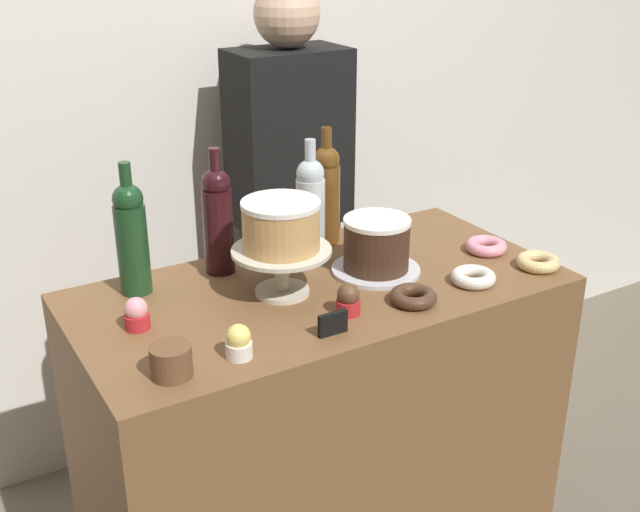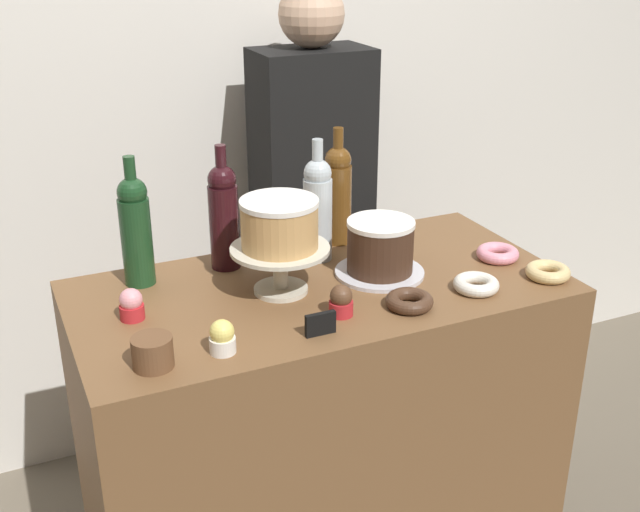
% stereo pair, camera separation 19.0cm
% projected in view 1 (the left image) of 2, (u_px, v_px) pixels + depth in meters
% --- Properties ---
extents(back_wall, '(6.00, 0.05, 2.60)m').
position_uv_depth(back_wall, '(179.00, 76.00, 2.48)').
color(back_wall, silver).
rests_on(back_wall, ground_plane).
extents(display_counter, '(1.21, 0.61, 0.93)m').
position_uv_depth(display_counter, '(320.00, 440.00, 2.12)').
color(display_counter, brown).
rests_on(display_counter, ground_plane).
extents(cake_stand_pedestal, '(0.24, 0.24, 0.12)m').
position_uv_depth(cake_stand_pedestal, '(282.00, 263.00, 1.86)').
color(cake_stand_pedestal, beige).
rests_on(cake_stand_pedestal, display_counter).
extents(white_layer_cake, '(0.19, 0.19, 0.12)m').
position_uv_depth(white_layer_cake, '(281.00, 225.00, 1.82)').
color(white_layer_cake, tan).
rests_on(white_layer_cake, cake_stand_pedestal).
extents(silver_serving_platter, '(0.23, 0.23, 0.01)m').
position_uv_depth(silver_serving_platter, '(376.00, 270.00, 2.01)').
color(silver_serving_platter, silver).
rests_on(silver_serving_platter, display_counter).
extents(chocolate_round_cake, '(0.17, 0.17, 0.13)m').
position_uv_depth(chocolate_round_cake, '(376.00, 244.00, 1.98)').
color(chocolate_round_cake, '#3D2619').
rests_on(chocolate_round_cake, silver_serving_platter).
extents(wine_bottle_clear, '(0.08, 0.08, 0.33)m').
position_uv_depth(wine_bottle_clear, '(310.00, 208.00, 2.03)').
color(wine_bottle_clear, '#B2BCC1').
rests_on(wine_bottle_clear, display_counter).
extents(wine_bottle_amber, '(0.08, 0.08, 0.33)m').
position_uv_depth(wine_bottle_amber, '(326.00, 192.00, 2.14)').
color(wine_bottle_amber, '#5B3814').
rests_on(wine_bottle_amber, display_counter).
extents(wine_bottle_green, '(0.08, 0.08, 0.33)m').
position_uv_depth(wine_bottle_green, '(131.00, 236.00, 1.85)').
color(wine_bottle_green, '#193D1E').
rests_on(wine_bottle_green, display_counter).
extents(wine_bottle_dark_red, '(0.08, 0.08, 0.33)m').
position_uv_depth(wine_bottle_dark_red, '(218.00, 218.00, 1.96)').
color(wine_bottle_dark_red, black).
rests_on(wine_bottle_dark_red, display_counter).
extents(cupcake_chocolate, '(0.06, 0.06, 0.07)m').
position_uv_depth(cupcake_chocolate, '(348.00, 300.00, 1.78)').
color(cupcake_chocolate, red).
rests_on(cupcake_chocolate, display_counter).
extents(cupcake_lemon, '(0.06, 0.06, 0.07)m').
position_uv_depth(cupcake_lemon, '(239.00, 342.00, 1.61)').
color(cupcake_lemon, white).
rests_on(cupcake_lemon, display_counter).
extents(cupcake_strawberry, '(0.06, 0.06, 0.07)m').
position_uv_depth(cupcake_strawberry, '(137.00, 314.00, 1.72)').
color(cupcake_strawberry, red).
rests_on(cupcake_strawberry, display_counter).
extents(donut_sugar, '(0.11, 0.11, 0.03)m').
position_uv_depth(donut_sugar, '(473.00, 277.00, 1.94)').
color(donut_sugar, silver).
rests_on(donut_sugar, display_counter).
extents(donut_chocolate, '(0.11, 0.11, 0.03)m').
position_uv_depth(donut_chocolate, '(413.00, 297.00, 1.84)').
color(donut_chocolate, '#472D1E').
rests_on(donut_chocolate, display_counter).
extents(donut_pink, '(0.11, 0.11, 0.03)m').
position_uv_depth(donut_pink, '(486.00, 246.00, 2.12)').
color(donut_pink, pink).
rests_on(donut_pink, display_counter).
extents(donut_glazed, '(0.11, 0.11, 0.03)m').
position_uv_depth(donut_glazed, '(538.00, 262.00, 2.03)').
color(donut_glazed, '#E0C17F').
rests_on(donut_glazed, display_counter).
extents(cookie_stack, '(0.08, 0.08, 0.07)m').
position_uv_depth(cookie_stack, '(171.00, 361.00, 1.54)').
color(cookie_stack, brown).
rests_on(cookie_stack, display_counter).
extents(price_sign_chalkboard, '(0.07, 0.01, 0.05)m').
position_uv_depth(price_sign_chalkboard, '(333.00, 324.00, 1.70)').
color(price_sign_chalkboard, black).
rests_on(price_sign_chalkboard, display_counter).
extents(barista_figure, '(0.36, 0.22, 1.60)m').
position_uv_depth(barista_figure, '(290.00, 222.00, 2.58)').
color(barista_figure, black).
rests_on(barista_figure, ground_plane).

